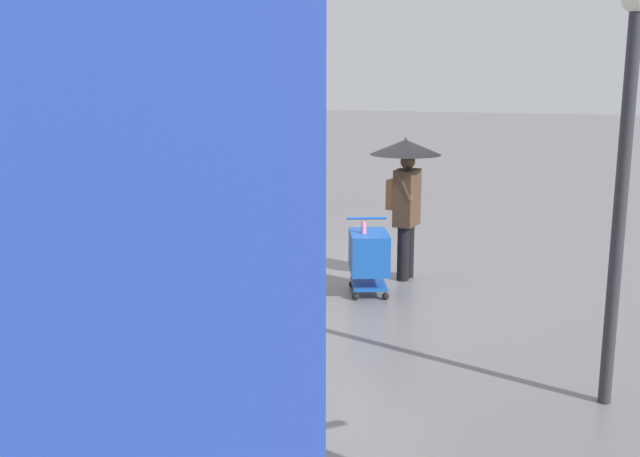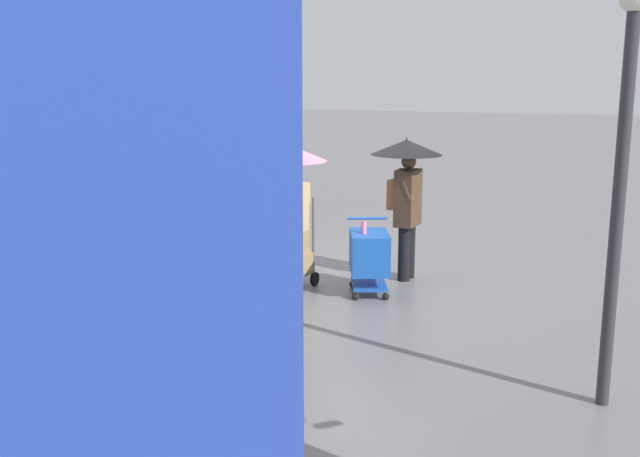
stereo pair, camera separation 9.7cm
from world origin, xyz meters
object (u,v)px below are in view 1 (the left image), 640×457
(pedestrian_black_side, at_px, (285,185))
(street_lamp, at_px, (625,154))
(cargo_van_parked_right, at_px, (134,185))
(hand_dolly_boxes, at_px, (289,233))
(shopping_cart_vendor, at_px, (369,254))
(pedestrian_pink_side, at_px, (406,176))

(pedestrian_black_side, bearing_deg, street_lamp, 149.86)
(cargo_van_parked_right, xyz_separation_m, street_lamp, (-7.38, 3.97, 1.19))
(cargo_van_parked_right, xyz_separation_m, hand_dolly_boxes, (-3.24, 1.26, -0.36))
(street_lamp, bearing_deg, cargo_van_parked_right, -28.29)
(shopping_cart_vendor, relative_size, street_lamp, 0.27)
(cargo_van_parked_right, relative_size, street_lamp, 1.40)
(shopping_cart_vendor, distance_m, pedestrian_pink_side, 1.36)
(cargo_van_parked_right, distance_m, pedestrian_black_side, 3.71)
(cargo_van_parked_right, bearing_deg, shopping_cart_vendor, 165.13)
(pedestrian_black_side, xyz_separation_m, street_lamp, (-4.06, 2.36, 0.80))
(pedestrian_pink_side, relative_size, street_lamp, 0.56)
(pedestrian_pink_side, height_order, pedestrian_black_side, same)
(pedestrian_pink_side, xyz_separation_m, street_lamp, (-2.67, 3.67, 0.80))
(shopping_cart_vendor, relative_size, hand_dolly_boxes, 0.69)
(shopping_cart_vendor, distance_m, pedestrian_black_side, 1.53)
(pedestrian_black_side, bearing_deg, cargo_van_parked_right, -25.92)
(pedestrian_pink_side, distance_m, street_lamp, 4.61)
(cargo_van_parked_right, xyz_separation_m, pedestrian_black_side, (-3.32, 1.61, 0.39))
(pedestrian_pink_side, relative_size, pedestrian_black_side, 1.00)
(street_lamp, bearing_deg, pedestrian_black_side, -30.14)
(hand_dolly_boxes, distance_m, pedestrian_pink_side, 1.91)
(pedestrian_pink_side, bearing_deg, street_lamp, 125.95)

